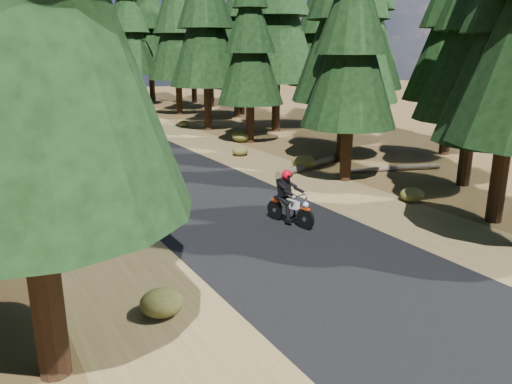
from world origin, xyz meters
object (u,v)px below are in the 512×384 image
Objects in this scene: log_near at (311,165)px; rider_follow at (161,184)px; log_far at (394,168)px; rider_lead at (290,207)px.

rider_follow reaches higher than log_near.
rider_follow is at bearing -168.51° from log_far.
log_near is 2.95× the size of rider_follow.
rider_lead is 5.47m from rider_follow.
rider_lead is 1.17× the size of rider_follow.
log_near is 7.82m from rider_lead.
rider_lead is (-5.14, -5.87, 0.42)m from log_near.
log_near is at bearing 159.96° from log_far.
rider_follow reaches higher than log_far.
log_far is 8.79m from rider_lead.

